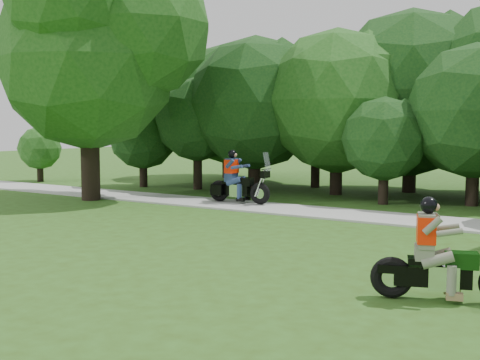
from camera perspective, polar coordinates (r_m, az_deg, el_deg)
The scene contains 6 objects.
ground at distance 11.02m, azimuth -0.98°, elevation -9.08°, with size 100.00×100.00×0.00m, color #2F4C15.
walkway at distance 18.08m, azimuth 13.36°, elevation -3.50°, with size 60.00×2.20×0.06m, color #9E9E99.
tree_line at distance 23.70m, azimuth 21.61°, elevation 7.11°, with size 39.90×11.95×7.48m.
big_tree_west at distance 22.98m, azimuth -13.66°, elevation 12.65°, with size 8.64×6.56×9.96m.
chopper_motorcycle at distance 9.85m, azimuth 18.28°, elevation -7.47°, with size 2.23×1.12×1.63m.
touring_motorcycle at distance 20.70m, azimuth -0.43°, elevation -0.33°, with size 2.40×0.70×1.83m.
Camera 1 is at (5.97, -8.85, 2.72)m, focal length 45.00 mm.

